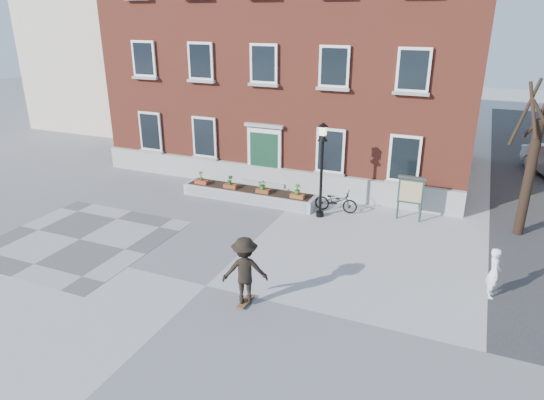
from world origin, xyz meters
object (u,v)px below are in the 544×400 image
at_px(lamp_post, 322,157).
at_px(skateboarder, 245,270).
at_px(bicycle, 336,201).
at_px(bystander, 494,273).
at_px(notice_board, 411,191).

height_order(lamp_post, skateboarder, lamp_post).
relative_size(bicycle, lamp_post, 0.46).
xyz_separation_m(bystander, skateboarder, (-6.51, -3.21, 0.29)).
bearing_deg(lamp_post, skateboarder, -89.81).
distance_m(bystander, lamp_post, 7.76).
xyz_separation_m(bicycle, notice_board, (2.97, 0.25, 0.79)).
xyz_separation_m(bicycle, lamp_post, (-0.46, -0.76, 2.06)).
bearing_deg(skateboarder, notice_board, 67.07).
xyz_separation_m(lamp_post, notice_board, (3.42, 1.01, -1.28)).
bearing_deg(bystander, notice_board, 24.19).
relative_size(lamp_post, skateboarder, 1.88).
relative_size(bystander, notice_board, 0.84).
relative_size(bicycle, notice_board, 0.97).
height_order(bicycle, bystander, bystander).
bearing_deg(bicycle, lamp_post, 145.53).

